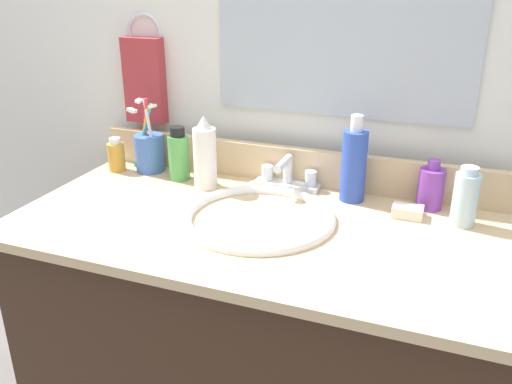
{
  "coord_description": "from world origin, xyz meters",
  "views": [
    {
      "loc": [
        0.37,
        -0.95,
        1.34
      ],
      "look_at": [
        0.0,
        0.0,
        0.92
      ],
      "focal_mm": 37.97,
      "sensor_mm": 36.0,
      "label": 1
    }
  ],
  "objects": [
    {
      "name": "towel_ring",
      "position": [
        -0.42,
        0.29,
        1.19
      ],
      "size": [
        0.1,
        0.01,
        0.1
      ],
      "primitive_type": "torus",
      "rotation": [
        1.57,
        0.0,
        0.0
      ],
      "color": "silver"
    },
    {
      "name": "bottle_shampoo_blue",
      "position": [
        0.16,
        0.19,
        0.93
      ],
      "size": [
        0.06,
        0.06,
        0.2
      ],
      "color": "#2D4CB2",
      "rests_on": "countertop"
    },
    {
      "name": "hand_towel",
      "position": [
        -0.42,
        0.27,
        1.07
      ],
      "size": [
        0.11,
        0.04,
        0.22
      ],
      "primitive_type": "cube",
      "color": "#A53338"
    },
    {
      "name": "countertop",
      "position": [
        0.0,
        0.0,
        0.83
      ],
      "size": [
        1.03,
        0.52,
        0.02
      ],
      "primitive_type": "cube",
      "color": "#D1B284",
      "rests_on": "vanity_cabinet"
    },
    {
      "name": "cup_blue_plastic",
      "position": [
        -0.37,
        0.2,
        0.9
      ],
      "size": [
        0.08,
        0.07,
        0.19
      ],
      "color": "#3F66B7",
      "rests_on": "countertop"
    },
    {
      "name": "faucet",
      "position": [
        0.0,
        0.21,
        0.87
      ],
      "size": [
        0.16,
        0.1,
        0.08
      ],
      "color": "silver",
      "rests_on": "countertop"
    },
    {
      "name": "bottle_oil_amber",
      "position": [
        -0.45,
        0.17,
        0.89
      ],
      "size": [
        0.04,
        0.04,
        0.09
      ],
      "color": "gold",
      "rests_on": "countertop"
    },
    {
      "name": "sink_basin",
      "position": [
        0.0,
        0.02,
        0.82
      ],
      "size": [
        0.33,
        0.33,
        0.11
      ],
      "color": "white",
      "rests_on": "countertop"
    },
    {
      "name": "bottle_gel_clear",
      "position": [
        0.4,
        0.15,
        0.91
      ],
      "size": [
        0.05,
        0.05,
        0.13
      ],
      "color": "silver",
      "rests_on": "countertop"
    },
    {
      "name": "bottle_toner_green",
      "position": [
        -0.27,
        0.17,
        0.91
      ],
      "size": [
        0.05,
        0.05,
        0.14
      ],
      "color": "#4C9E4C",
      "rests_on": "countertop"
    },
    {
      "name": "soap_bar",
      "position": [
        0.29,
        0.14,
        0.86
      ],
      "size": [
        0.06,
        0.04,
        0.02
      ],
      "primitive_type": "cube",
      "color": "white",
      "rests_on": "countertop"
    },
    {
      "name": "backsplash",
      "position": [
        0.0,
        0.25,
        0.89
      ],
      "size": [
        1.03,
        0.02,
        0.09
      ],
      "primitive_type": "cube",
      "color": "#D1B284",
      "rests_on": "countertop"
    },
    {
      "name": "back_wall",
      "position": [
        0.0,
        0.31,
        0.65
      ],
      "size": [
        2.13,
        0.04,
        1.3
      ],
      "primitive_type": "cube",
      "color": "silver",
      "rests_on": "ground_plane"
    },
    {
      "name": "bottle_cream_purple",
      "position": [
        0.33,
        0.21,
        0.89
      ],
      "size": [
        0.06,
        0.06,
        0.11
      ],
      "color": "#7A3899",
      "rests_on": "countertop"
    },
    {
      "name": "bottle_lotion_white",
      "position": [
        -0.18,
        0.14,
        0.93
      ],
      "size": [
        0.05,
        0.05,
        0.18
      ],
      "color": "white",
      "rests_on": "countertop"
    }
  ]
}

